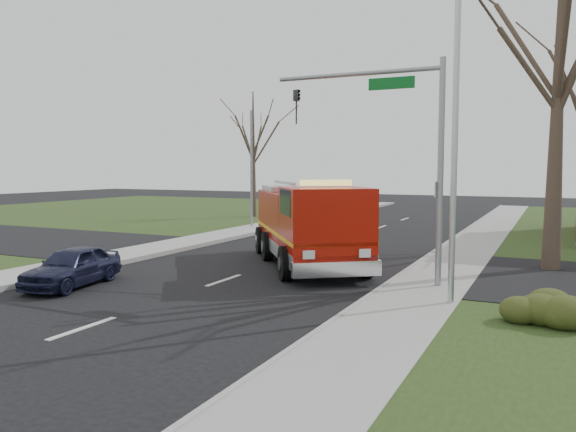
% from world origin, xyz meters
% --- Properties ---
extents(ground, '(120.00, 120.00, 0.00)m').
position_xyz_m(ground, '(0.00, 0.00, 0.00)').
color(ground, black).
rests_on(ground, ground).
extents(sidewalk_right, '(2.40, 80.00, 0.15)m').
position_xyz_m(sidewalk_right, '(6.20, 0.00, 0.07)').
color(sidewalk_right, '#989893').
rests_on(sidewalk_right, ground).
extents(sidewalk_left, '(2.40, 80.00, 0.15)m').
position_xyz_m(sidewalk_left, '(-6.20, 0.00, 0.07)').
color(sidewalk_left, '#989893').
rests_on(sidewalk_left, ground).
extents(hedge_corner, '(2.80, 2.00, 0.90)m').
position_xyz_m(hedge_corner, '(9.00, -1.00, 0.58)').
color(hedge_corner, '#313F16').
rests_on(hedge_corner, lawn_right).
extents(bare_tree_near, '(6.00, 6.00, 12.00)m').
position_xyz_m(bare_tree_near, '(9.50, 6.00, 7.41)').
color(bare_tree_near, '#31271D').
rests_on(bare_tree_near, ground).
extents(bare_tree_left, '(4.50, 4.50, 9.00)m').
position_xyz_m(bare_tree_left, '(-10.00, 20.00, 5.56)').
color(bare_tree_left, '#31271D').
rests_on(bare_tree_left, ground).
extents(traffic_signal_mast, '(5.29, 0.18, 6.80)m').
position_xyz_m(traffic_signal_mast, '(5.21, 1.50, 4.71)').
color(traffic_signal_mast, gray).
rests_on(traffic_signal_mast, ground).
extents(streetlight_pole, '(1.48, 0.16, 8.40)m').
position_xyz_m(streetlight_pole, '(7.14, -0.50, 4.55)').
color(streetlight_pole, '#B7BABF').
rests_on(streetlight_pole, ground).
extents(utility_pole_far, '(0.14, 0.14, 7.00)m').
position_xyz_m(utility_pole_far, '(-6.80, 14.00, 3.50)').
color(utility_pole_far, gray).
rests_on(utility_pole_far, ground).
extents(fire_engine, '(6.93, 8.10, 3.24)m').
position_xyz_m(fire_engine, '(1.33, 3.77, 1.47)').
color(fire_engine, '#A41107').
rests_on(fire_engine, ground).
extents(parked_car_maroon, '(2.05, 3.82, 1.23)m').
position_xyz_m(parked_car_maroon, '(-3.76, -2.72, 0.62)').
color(parked_car_maroon, '#181B36').
rests_on(parked_car_maroon, ground).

